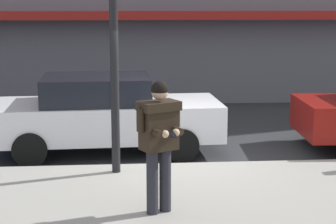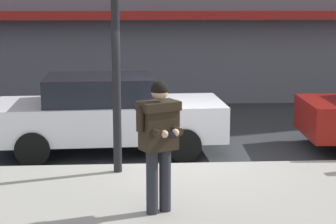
% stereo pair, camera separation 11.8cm
% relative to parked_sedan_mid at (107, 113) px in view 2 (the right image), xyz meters
% --- Properties ---
extents(ground_plane, '(80.00, 80.00, 0.00)m').
position_rel_parked_sedan_mid_xyz_m(ground_plane, '(1.48, -1.17, -0.79)').
color(ground_plane, '#2B2D30').
extents(sidewalk, '(32.00, 5.30, 0.14)m').
position_rel_parked_sedan_mid_xyz_m(sidewalk, '(2.48, -4.02, -0.72)').
color(sidewalk, '#99968E').
rests_on(sidewalk, ground).
extents(curb_paint_line, '(28.00, 0.12, 0.01)m').
position_rel_parked_sedan_mid_xyz_m(curb_paint_line, '(2.48, -1.12, -0.79)').
color(curb_paint_line, silver).
rests_on(curb_paint_line, ground).
extents(parked_sedan_mid, '(4.57, 2.06, 1.54)m').
position_rel_parked_sedan_mid_xyz_m(parked_sedan_mid, '(0.00, 0.00, 0.00)').
color(parked_sedan_mid, silver).
rests_on(parked_sedan_mid, ground).
extents(man_texting_on_phone, '(0.63, 0.65, 1.81)m').
position_rel_parked_sedan_mid_xyz_m(man_texting_on_phone, '(0.85, -3.74, 0.46)').
color(man_texting_on_phone, '#23232B').
rests_on(man_texting_on_phone, sidewalk).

